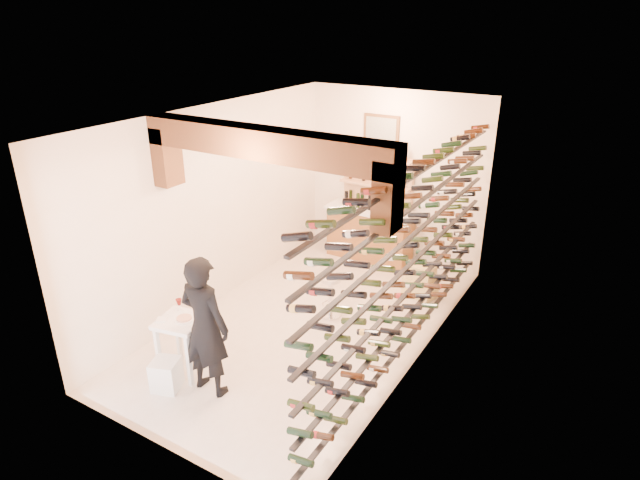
# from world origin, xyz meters

# --- Properties ---
(ground) EXTENTS (6.00, 6.00, 0.00)m
(ground) POSITION_xyz_m (0.00, 0.00, 0.00)
(ground) COLOR beige
(ground) RESTS_ON ground
(room_shell) EXTENTS (3.52, 6.02, 3.21)m
(room_shell) POSITION_xyz_m (0.00, -0.26, 2.25)
(room_shell) COLOR white
(room_shell) RESTS_ON ground
(wine_rack) EXTENTS (0.32, 5.70, 2.56)m
(wine_rack) POSITION_xyz_m (1.53, 0.00, 1.55)
(wine_rack) COLOR black
(wine_rack) RESTS_ON ground
(back_counter) EXTENTS (1.70, 0.62, 1.29)m
(back_counter) POSITION_xyz_m (-0.30, 2.65, 0.53)
(back_counter) COLOR #975E2E
(back_counter) RESTS_ON ground
(back_shelving) EXTENTS (1.40, 0.31, 2.73)m
(back_shelving) POSITION_xyz_m (-0.30, 2.89, 1.17)
(back_shelving) COLOR tan
(back_shelving) RESTS_ON ground
(tasting_table) EXTENTS (0.66, 0.66, 0.98)m
(tasting_table) POSITION_xyz_m (-0.79, -1.87, 0.67)
(tasting_table) COLOR white
(tasting_table) RESTS_ON ground
(white_stool) EXTENTS (0.42, 0.42, 0.41)m
(white_stool) POSITION_xyz_m (-0.75, -2.24, 0.20)
(white_stool) COLOR white
(white_stool) RESTS_ON ground
(person) EXTENTS (0.68, 0.46, 1.86)m
(person) POSITION_xyz_m (-0.27, -1.96, 0.93)
(person) COLOR black
(person) RESTS_ON ground
(chrome_barstool) EXTENTS (0.35, 0.35, 0.68)m
(chrome_barstool) POSITION_xyz_m (0.14, 0.39, 0.39)
(chrome_barstool) COLOR silver
(chrome_barstool) RESTS_ON ground
(crate_lower) EXTENTS (0.58, 0.47, 0.31)m
(crate_lower) POSITION_xyz_m (1.11, 1.74, 0.16)
(crate_lower) COLOR #E1C77B
(crate_lower) RESTS_ON ground
(crate_upper) EXTENTS (0.47, 0.36, 0.25)m
(crate_upper) POSITION_xyz_m (1.11, 1.74, 0.44)
(crate_upper) COLOR #E1C77B
(crate_upper) RESTS_ON crate_lower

